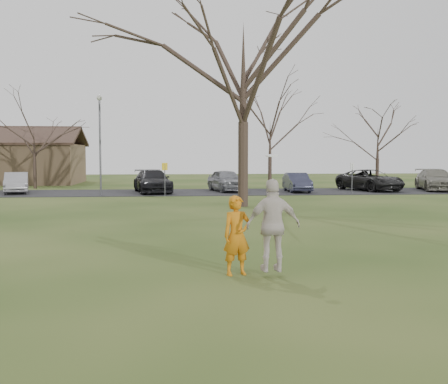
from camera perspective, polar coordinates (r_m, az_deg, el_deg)
The scene contains 15 objects.
ground at distance 11.88m, azimuth 1.84°, elevation -8.59°, with size 120.00×120.00×0.00m, color #1E380F.
parking_strip at distance 36.62m, azimuth -3.10°, elevation -0.03°, with size 62.00×6.50×0.04m, color black.
player_defender at distance 11.52m, azimuth 1.38°, elevation -4.65°, with size 0.62×0.41×1.71m, color #C16D0F.
car_1 at distance 38.17m, azimuth -21.24°, elevation 0.93°, with size 1.45×4.17×1.37m, color #97969B.
car_3 at distance 36.41m, azimuth -7.62°, elevation 1.16°, with size 2.15×5.30×1.54m, color black.
car_4 at distance 37.26m, azimuth 0.25°, elevation 1.25°, with size 1.80×4.47×1.52m, color gray.
car_5 at distance 37.12m, azimuth 7.79°, elevation 1.03°, with size 1.38×3.95×1.30m, color #2D2E43.
car_6 at distance 39.43m, azimuth 15.28°, elevation 1.24°, with size 2.48×5.38×1.49m, color black.
car_7 at distance 41.18m, azimuth 21.61°, elevation 1.23°, with size 2.14×5.26×1.53m, color slate.
catching_play at distance 11.28m, azimuth 5.26°, elevation -3.54°, with size 1.17×0.53×2.47m.
lamp_post at distance 34.33m, azimuth -13.07°, elevation 6.20°, with size 0.34×0.34×6.27m.
sign_yellow at distance 33.52m, azimuth -6.32°, elevation 2.03°, with size 0.35×0.35×2.08m.
sign_white at distance 35.43m, azimuth 13.49°, elevation 2.05°, with size 0.35×0.35×2.08m.
big_tree at distance 27.09m, azimuth 2.07°, elevation 13.37°, with size 9.00×9.00×14.00m, color #352821, non-canonical shape.
small_tree_row at distance 41.99m, azimuth 2.61°, elevation 5.78°, with size 55.00×5.90×8.50m.
Camera 1 is at (-1.47, -11.50, 2.59)m, focal length 42.93 mm.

